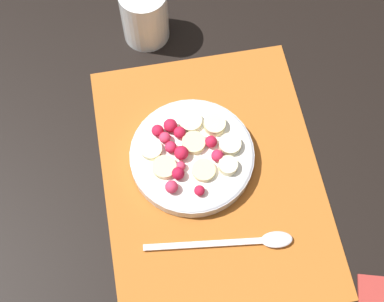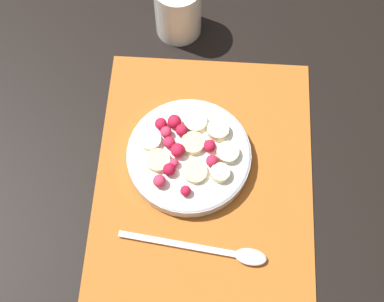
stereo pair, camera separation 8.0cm
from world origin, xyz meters
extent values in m
plane|color=black|center=(0.00, 0.00, 0.00)|extent=(3.00, 3.00, 0.00)
cube|color=#B26023|center=(0.00, 0.00, 0.00)|extent=(0.44, 0.33, 0.01)
cylinder|color=silver|center=(0.03, 0.03, 0.02)|extent=(0.19, 0.19, 0.02)
torus|color=silver|center=(0.03, 0.03, 0.02)|extent=(0.19, 0.19, 0.01)
cylinder|color=white|center=(0.03, 0.03, 0.03)|extent=(0.17, 0.17, 0.00)
cylinder|color=beige|center=(0.05, 0.02, 0.03)|extent=(0.05, 0.05, 0.01)
cylinder|color=beige|center=(0.00, 0.01, 0.03)|extent=(0.04, 0.04, 0.01)
cylinder|color=#F4EAB7|center=(0.05, 0.08, 0.03)|extent=(0.04, 0.04, 0.01)
cylinder|color=#F4EAB7|center=(0.08, 0.02, 0.03)|extent=(0.05, 0.05, 0.01)
cylinder|color=beige|center=(0.07, -0.02, 0.04)|extent=(0.04, 0.04, 0.01)
cylinder|color=beige|center=(0.02, 0.07, 0.03)|extent=(0.05, 0.05, 0.01)
cylinder|color=#F4EAB7|center=(0.00, -0.02, 0.04)|extent=(0.03, 0.03, 0.01)
cylinder|color=#F4EAB7|center=(0.03, -0.03, 0.04)|extent=(0.04, 0.04, 0.01)
sphere|color=red|center=(0.07, 0.04, 0.04)|extent=(0.02, 0.02, 0.02)
sphere|color=red|center=(0.08, 0.05, 0.04)|extent=(0.02, 0.02, 0.02)
sphere|color=#D12347|center=(0.04, 0.06, 0.04)|extent=(0.02, 0.02, 0.02)
sphere|color=#D12347|center=(0.02, -0.01, 0.04)|extent=(0.02, 0.02, 0.02)
sphere|color=#B21433|center=(0.00, 0.05, 0.04)|extent=(0.02, 0.02, 0.02)
sphere|color=red|center=(0.03, 0.04, 0.04)|extent=(0.02, 0.02, 0.02)
sphere|color=red|center=(-0.03, 0.03, 0.04)|extent=(0.02, 0.02, 0.02)
sphere|color=#DB3356|center=(0.01, 0.05, 0.04)|extent=(0.01, 0.01, 0.01)
sphere|color=red|center=(0.07, 0.07, 0.04)|extent=(0.02, 0.02, 0.02)
sphere|color=red|center=(0.04, -0.01, 0.04)|extent=(0.02, 0.02, 0.02)
sphere|color=#DB3356|center=(0.06, 0.06, 0.04)|extent=(0.02, 0.02, 0.02)
sphere|color=#DB3356|center=(-0.02, 0.06, 0.04)|extent=(0.02, 0.02, 0.02)
cube|color=silver|center=(-0.10, 0.03, 0.01)|extent=(0.03, 0.17, 0.00)
ellipsoid|color=silver|center=(-0.12, -0.07, 0.01)|extent=(0.03, 0.05, 0.01)
cylinder|color=white|center=(0.29, 0.06, 0.05)|extent=(0.08, 0.08, 0.10)
camera|label=1|loc=(-0.29, 0.08, 0.76)|focal=50.00mm
camera|label=2|loc=(-0.30, 0.00, 0.76)|focal=50.00mm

